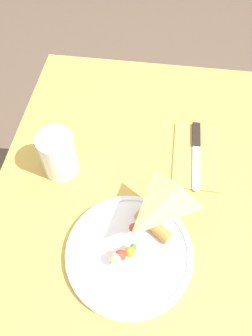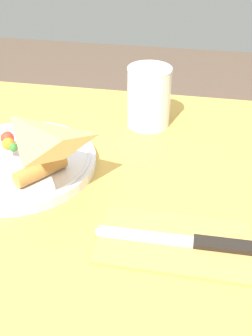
% 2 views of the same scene
% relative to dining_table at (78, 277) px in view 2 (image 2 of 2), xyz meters
% --- Properties ---
extents(dining_table, '(0.93, 0.84, 0.74)m').
position_rel_dining_table_xyz_m(dining_table, '(0.00, 0.00, 0.00)').
color(dining_table, gold).
rests_on(dining_table, ground_plane).
extents(plate_pizza, '(0.25, 0.25, 0.05)m').
position_rel_dining_table_xyz_m(plate_pizza, '(0.12, -0.10, 0.13)').
color(plate_pizza, white).
rests_on(plate_pizza, dining_table).
extents(milk_glass, '(0.08, 0.08, 0.11)m').
position_rel_dining_table_xyz_m(milk_glass, '(-0.06, -0.28, 0.17)').
color(milk_glass, white).
rests_on(milk_glass, dining_table).
extents(napkin_folded, '(0.19, 0.11, 0.00)m').
position_rel_dining_table_xyz_m(napkin_folded, '(-0.14, 0.02, 0.12)').
color(napkin_folded, '#E59E4C').
rests_on(napkin_folded, dining_table).
extents(butter_knife, '(0.20, 0.02, 0.01)m').
position_rel_dining_table_xyz_m(butter_knife, '(-0.15, 0.02, 0.13)').
color(butter_knife, black).
rests_on(butter_knife, napkin_folded).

